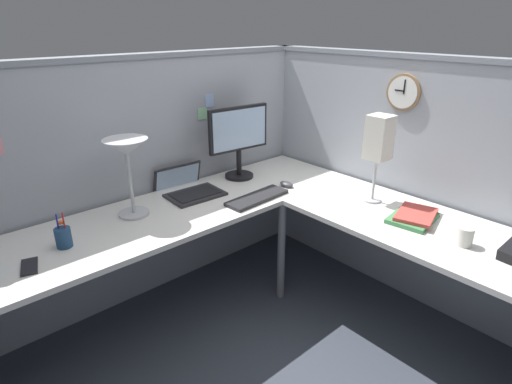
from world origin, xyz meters
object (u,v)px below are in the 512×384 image
object	(u,v)px
monitor	(239,137)
coffee_mug	(465,236)
keyboard	(257,198)
desk_lamp_dome	(127,154)
desk_lamp_paper	(379,140)
wall_clock	(404,92)
book_stack	(414,217)
pen_cup	(63,237)
laptop	(187,188)
cell_phone	(29,266)
computer_mouse	(287,184)

from	to	relation	value
monitor	coffee_mug	world-z (taller)	monitor
keyboard	desk_lamp_dome	distance (m)	0.82
keyboard	desk_lamp_paper	world-z (taller)	desk_lamp_paper
monitor	wall_clock	world-z (taller)	wall_clock
book_stack	monitor	bearing A→B (deg)	103.70
book_stack	pen_cup	bearing A→B (deg)	147.34
pen_cup	book_stack	xyz separation A→B (m)	(1.55, -0.99, -0.03)
laptop	desk_lamp_paper	bearing A→B (deg)	-49.11
desk_lamp_dome	desk_lamp_paper	size ratio (longest dim) A/B	0.84
laptop	coffee_mug	world-z (taller)	laptop
desk_lamp_dome	wall_clock	world-z (taller)	wall_clock
monitor	wall_clock	size ratio (longest dim) A/B	2.27
pen_cup	desk_lamp_paper	size ratio (longest dim) A/B	0.34
cell_phone	wall_clock	distance (m)	2.22
coffee_mug	wall_clock	world-z (taller)	wall_clock
pen_cup	cell_phone	size ratio (longest dim) A/B	1.25
laptop	keyboard	xyz separation A→B (m)	(0.25, -0.40, -0.01)
book_stack	desk_lamp_paper	bearing A→B (deg)	79.23
keyboard	pen_cup	bearing A→B (deg)	166.53
pen_cup	coffee_mug	xyz separation A→B (m)	(1.48, -1.30, -0.00)
laptop	pen_cup	distance (m)	0.87
coffee_mug	cell_phone	bearing A→B (deg)	143.86
laptop	cell_phone	distance (m)	1.06
laptop	wall_clock	xyz separation A→B (m)	(1.03, -0.85, 0.60)
keyboard	coffee_mug	size ratio (longest dim) A/B	4.48
keyboard	desk_lamp_paper	xyz separation A→B (m)	(0.51, -0.49, 0.37)
cell_phone	desk_lamp_paper	xyz separation A→B (m)	(1.79, -0.60, 0.38)
cell_phone	desk_lamp_paper	size ratio (longest dim) A/B	0.27
pen_cup	coffee_mug	distance (m)	1.96
book_stack	desk_lamp_paper	world-z (taller)	desk_lamp_paper
book_stack	desk_lamp_paper	distance (m)	0.48
book_stack	desk_lamp_paper	xyz separation A→B (m)	(0.06, 0.31, 0.36)
keyboard	coffee_mug	distance (m)	1.17
computer_mouse	wall_clock	bearing A→B (deg)	-44.59
laptop	book_stack	size ratio (longest dim) A/B	1.23
laptop	wall_clock	distance (m)	1.47
desk_lamp_paper	coffee_mug	distance (m)	0.71
desk_lamp_dome	book_stack	distance (m)	1.61
cell_phone	book_stack	bearing A→B (deg)	-11.58
computer_mouse	coffee_mug	size ratio (longest dim) A/B	1.08
computer_mouse	pen_cup	xyz separation A→B (m)	(-1.38, 0.17, 0.04)
laptop	cell_phone	world-z (taller)	laptop
monitor	computer_mouse	distance (m)	0.46
monitor	desk_lamp_paper	distance (m)	0.94
pen_cup	book_stack	bearing A→B (deg)	-32.66
book_stack	wall_clock	distance (m)	0.77
laptop	keyboard	distance (m)	0.47
book_stack	coffee_mug	distance (m)	0.31
computer_mouse	book_stack	xyz separation A→B (m)	(0.17, -0.82, 0.00)
monitor	book_stack	xyz separation A→B (m)	(0.29, -1.17, -0.27)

